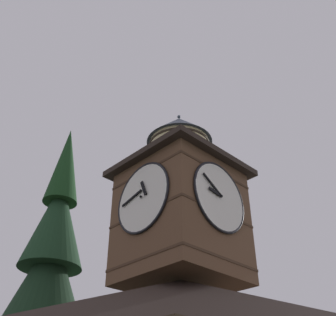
{
  "coord_description": "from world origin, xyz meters",
  "views": [
    {
      "loc": [
        11.9,
        9.78,
        2.31
      ],
      "look_at": [
        0.9,
        -1.57,
        12.57
      ],
      "focal_mm": 45.38,
      "sensor_mm": 36.0,
      "label": 1
    }
  ],
  "objects": [
    {
      "name": "pine_tree_behind",
      "position": [
        2.39,
        -7.96,
        6.95
      ],
      "size": [
        5.5,
        5.5,
        16.76
      ],
      "color": "#473323",
      "rests_on": "ground_plane"
    },
    {
      "name": "clock_tower",
      "position": [
        0.66,
        -1.07,
        10.22
      ],
      "size": [
        4.72,
        4.72,
        8.02
      ],
      "color": "brown",
      "rests_on": "building_main"
    }
  ]
}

